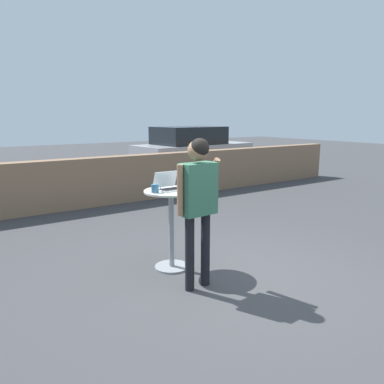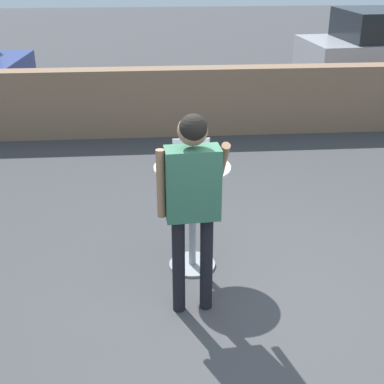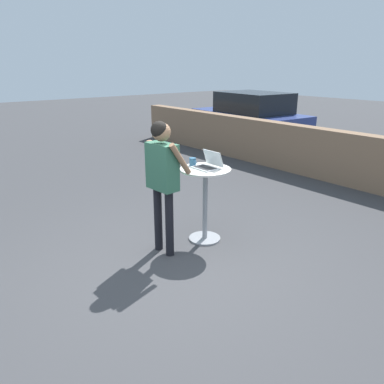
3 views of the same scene
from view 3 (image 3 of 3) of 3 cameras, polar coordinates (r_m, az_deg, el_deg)
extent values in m
plane|color=#3D3D3F|center=(4.77, -2.40, -11.93)|extent=(50.00, 50.00, 0.00)
cube|color=#84664C|center=(8.34, 26.15, 3.83)|extent=(15.66, 0.35, 1.11)
cylinder|color=gray|center=(5.56, 1.94, -7.05)|extent=(0.46, 0.46, 0.03)
cylinder|color=gray|center=(5.35, 2.00, -1.98)|extent=(0.07, 0.07, 1.03)
cylinder|color=beige|center=(5.19, 2.07, 3.45)|extent=(0.71, 0.71, 0.02)
cube|color=silver|center=(5.18, 1.96, 3.66)|extent=(0.35, 0.24, 0.02)
cube|color=black|center=(5.17, 1.97, 3.76)|extent=(0.31, 0.19, 0.00)
cube|color=silver|center=(5.25, 3.25, 5.17)|extent=(0.35, 0.09, 0.22)
cube|color=white|center=(5.25, 3.21, 5.18)|extent=(0.32, 0.07, 0.19)
cylinder|color=#336084|center=(5.34, 0.09, 4.65)|extent=(0.10, 0.10, 0.11)
torus|color=#336084|center=(5.29, 0.53, 4.55)|extent=(0.05, 0.01, 0.05)
cylinder|color=black|center=(5.12, -5.18, -4.06)|extent=(0.11, 0.11, 0.91)
cylinder|color=black|center=(4.95, -3.46, -4.86)|extent=(0.11, 0.11, 0.91)
cube|color=#33664C|center=(4.78, -4.56, 3.88)|extent=(0.45, 0.25, 0.60)
sphere|color=#936B4C|center=(4.69, -4.70, 9.10)|extent=(0.24, 0.24, 0.24)
sphere|color=black|center=(4.67, -4.99, 9.42)|extent=(0.22, 0.22, 0.22)
cylinder|color=#936B4C|center=(4.97, -6.39, 4.58)|extent=(0.07, 0.07, 0.57)
cylinder|color=#936B4C|center=(4.62, -1.79, 5.04)|extent=(0.09, 0.34, 0.44)
cube|color=navy|center=(12.82, 8.61, 10.52)|extent=(4.13, 2.19, 0.64)
cube|color=black|center=(12.60, 9.39, 13.30)|extent=(2.32, 1.82, 0.65)
cylinder|color=black|center=(13.24, 2.00, 9.72)|extent=(0.71, 0.28, 0.69)
cylinder|color=black|center=(14.36, 7.79, 10.27)|extent=(0.71, 0.28, 0.69)
cylinder|color=black|center=(11.38, 9.49, 7.97)|extent=(0.71, 0.28, 0.69)
cylinder|color=black|center=(12.66, 15.38, 8.64)|extent=(0.71, 0.28, 0.69)
camera|label=1|loc=(6.30, -47.33, 9.12)|focal=35.00mm
camera|label=2|loc=(4.34, -59.22, 16.82)|focal=50.00mm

